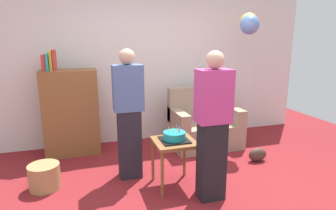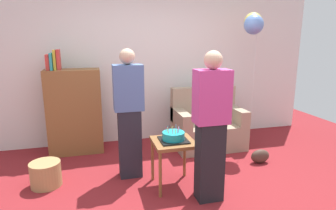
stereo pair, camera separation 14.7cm
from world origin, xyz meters
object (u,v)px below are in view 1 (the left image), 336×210
Objects in this scene: side_table at (174,148)px; person_blowing_candles at (129,114)px; couch at (204,126)px; bookshelf at (71,112)px; handbag at (258,155)px; person_holding_cake at (213,127)px; balloon_bunch at (249,23)px; birthday_cake at (174,136)px; wicker_basket at (44,177)px.

person_blowing_candles is (-0.46, 0.40, 0.34)m from side_table.
bookshelf reaches higher than couch.
person_holding_cake is at bearing -147.64° from handbag.
person_holding_cake is at bearing -132.40° from balloon_bunch.
person_blowing_candles is at bearing 139.15° from birthday_cake.
person_holding_cake is (-0.60, -1.51, 0.49)m from couch.
handbag is (1.38, 0.31, -0.39)m from side_table.
side_table is 2.06× the size of handbag.
person_blowing_candles is 1.09m from person_holding_cake.
wicker_basket is (-2.39, -0.74, -0.19)m from couch.
birthday_cake is (-0.90, -1.13, 0.29)m from couch.
couch is 0.67× the size of person_blowing_candles.
side_table is 0.14m from birthday_cake.
birthday_cake is 1.51m from handbag.
side_table is 1.47m from handbag.
handbag is at bearing 12.65° from side_table.
balloon_bunch is (1.53, 0.97, 1.48)m from side_table.
balloon_bunch is at bearing 77.52° from handbag.
handbag is at bearing -124.12° from person_holding_cake.
birthday_cake is 0.65m from person_blowing_candles.
handbag is at bearing -102.48° from balloon_bunch.
balloon_bunch is (0.63, -0.17, 1.63)m from couch.
person_holding_cake reaches higher than couch.
bookshelf is 4.97× the size of birthday_cake.
balloon_bunch is at bearing 32.35° from side_table.
bookshelf is 1.85m from side_table.
side_table is 1.58m from wicker_basket.
couch is at bearing 165.13° from balloon_bunch.
person_blowing_candles is (0.71, -1.01, 0.16)m from bookshelf.
person_blowing_candles is at bearing 0.34° from wicker_basket.
birthday_cake reaches higher than wicker_basket.
person_blowing_candles is at bearing 139.15° from side_table.
person_blowing_candles reaches higher than birthday_cake.
couch is at bearing 51.54° from birthday_cake.
couch is 3.93× the size of handbag.
person_holding_cake reaches higher than wicker_basket.
couch is at bearing -88.12° from person_holding_cake.
birthday_cake is (-0.00, 0.00, 0.14)m from side_table.
couch reaches higher than handbag.
bookshelf is at bearing 156.68° from handbag.
wicker_basket is at bearing -162.79° from couch.
couch is 3.06× the size of wicker_basket.
person_blowing_candles is at bearing -21.80° from person_holding_cake.
bookshelf is 5.68× the size of handbag.
person_holding_cake reaches higher than bookshelf.
bookshelf is at bearing 72.94° from wicker_basket.
birthday_cake is at bearing -14.82° from wicker_basket.
birthday_cake is at bearing -31.67° from person_blowing_candles.
side_table is 2.34m from balloon_bunch.
wicker_basket is at bearing 165.18° from birthday_cake.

